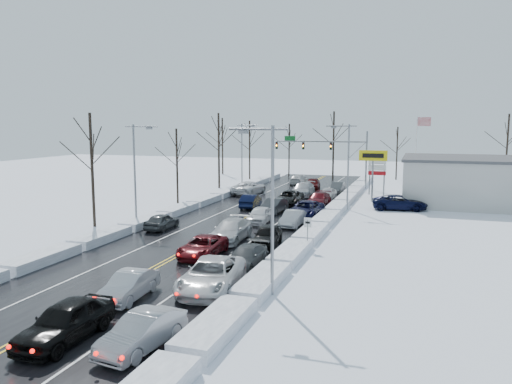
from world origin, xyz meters
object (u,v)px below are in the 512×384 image
(tires_plus_sign, at_px, (373,159))
(traffic_signal_mast, at_px, (330,149))
(dealership_building, at_px, (498,182))
(flagpole, at_px, (417,146))
(queued_car_0, at_px, (66,341))
(oncoming_car_0, at_px, (251,208))

(tires_plus_sign, bearing_deg, traffic_signal_mast, 120.46)
(dealership_building, bearing_deg, tires_plus_sign, -171.53)
(flagpole, bearing_deg, queued_car_0, -103.30)
(tires_plus_sign, height_order, queued_car_0, tires_plus_sign)
(tires_plus_sign, bearing_deg, oncoming_car_0, -145.66)
(traffic_signal_mast, height_order, flagpole, flagpole)
(flagpole, xyz_separation_m, dealership_building, (8.80, -12.00, -3.27))
(queued_car_0, relative_size, oncoming_car_0, 1.12)
(dealership_building, bearing_deg, oncoming_car_0, -158.13)
(flagpole, relative_size, dealership_building, 0.49)
(traffic_signal_mast, distance_m, dealership_building, 23.01)
(queued_car_0, height_order, oncoming_car_0, queued_car_0)
(traffic_signal_mast, bearing_deg, queued_car_0, -91.65)
(tires_plus_sign, bearing_deg, dealership_building, 8.47)
(queued_car_0, bearing_deg, dealership_building, 63.70)
(traffic_signal_mast, relative_size, oncoming_car_0, 2.97)
(traffic_signal_mast, height_order, oncoming_car_0, traffic_signal_mast)
(traffic_signal_mast, bearing_deg, tires_plus_sign, -59.54)
(dealership_building, height_order, queued_car_0, dealership_building)
(traffic_signal_mast, xyz_separation_m, tires_plus_sign, (7.05, -12.00, -0.49))
(dealership_building, xyz_separation_m, queued_car_0, (-22.09, -44.23, -2.66))
(traffic_signal_mast, xyz_separation_m, dealership_building, (20.53, -9.99, -2.82))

